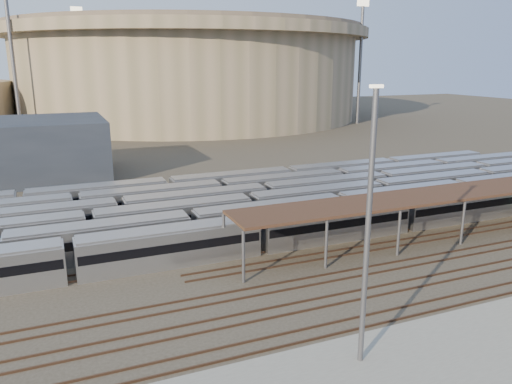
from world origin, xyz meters
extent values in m
plane|color=#383026|center=(0.00, 0.00, 0.00)|extent=(420.00, 420.00, 0.00)
cube|color=gray|center=(-5.00, -15.00, 0.10)|extent=(50.00, 9.00, 0.20)
cube|color=#B7B8BC|center=(-3.66, 8.00, 1.80)|extent=(112.00, 2.90, 3.60)
cube|color=#B7B8BC|center=(-9.84, 12.20, 1.80)|extent=(112.00, 2.90, 3.60)
cube|color=#B7B8BC|center=(-1.23, 16.40, 1.80)|extent=(112.00, 2.90, 3.60)
cube|color=#B7B8BC|center=(2.60, 20.60, 1.80)|extent=(112.00, 2.90, 3.60)
cube|color=#B7B8BC|center=(-2.09, 24.80, 1.80)|extent=(112.00, 2.90, 3.60)
cube|color=#B7B8BC|center=(-8.45, 29.00, 1.80)|extent=(112.00, 2.90, 3.60)
cylinder|color=#5A5A5F|center=(-8.00, 1.30, 2.50)|extent=(0.30, 0.30, 5.00)
cylinder|color=#5A5A5F|center=(-8.00, 6.70, 2.50)|extent=(0.30, 0.30, 5.00)
cylinder|color=#5A5A5F|center=(0.57, 1.30, 2.50)|extent=(0.30, 0.30, 5.00)
cylinder|color=#5A5A5F|center=(0.57, 6.70, 2.50)|extent=(0.30, 0.30, 5.00)
cylinder|color=#5A5A5F|center=(9.14, 1.30, 2.50)|extent=(0.30, 0.30, 5.00)
cylinder|color=#5A5A5F|center=(9.14, 6.70, 2.50)|extent=(0.30, 0.30, 5.00)
cylinder|color=#5A5A5F|center=(17.71, 1.30, 2.50)|extent=(0.30, 0.30, 5.00)
cylinder|color=#5A5A5F|center=(17.71, 6.70, 2.50)|extent=(0.30, 0.30, 5.00)
cylinder|color=#5A5A5F|center=(26.29, 6.70, 2.50)|extent=(0.30, 0.30, 5.00)
cube|color=#362516|center=(22.00, 4.00, 5.15)|extent=(60.00, 6.00, 0.30)
cube|color=#4C3323|center=(0.00, -1.75, 0.09)|extent=(170.00, 0.12, 0.18)
cube|color=#4C3323|center=(0.00, -0.25, 0.09)|extent=(170.00, 0.12, 0.18)
cube|color=#4C3323|center=(0.00, -5.75, 0.09)|extent=(170.00, 0.12, 0.18)
cube|color=#4C3323|center=(0.00, -4.25, 0.09)|extent=(170.00, 0.12, 0.18)
cube|color=#4C3323|center=(0.00, -9.75, 0.09)|extent=(170.00, 0.12, 0.18)
cube|color=#4C3323|center=(0.00, -8.25, 0.09)|extent=(170.00, 0.12, 0.18)
cylinder|color=gray|center=(25.00, 140.00, 14.00)|extent=(116.00, 116.00, 28.00)
cylinder|color=gray|center=(25.00, 140.00, 29.50)|extent=(124.00, 124.00, 3.00)
cylinder|color=brown|center=(25.00, 140.00, 31.75)|extent=(120.00, 120.00, 1.50)
cylinder|color=#5A5A5F|center=(-30.00, 110.00, 18.00)|extent=(1.00, 1.00, 36.00)
cylinder|color=#5A5A5F|center=(70.00, 100.00, 18.00)|extent=(1.00, 1.00, 36.00)
cube|color=#FFF2CC|center=(70.00, 100.00, 37.20)|extent=(4.00, 0.60, 2.40)
cylinder|color=#5A5A5F|center=(-10.00, 160.00, 18.00)|extent=(1.00, 1.00, 36.00)
cube|color=#FFF2CC|center=(-10.00, 160.00, 37.20)|extent=(4.00, 0.60, 2.40)
cylinder|color=#5A5A5F|center=(-5.32, -13.37, 9.12)|extent=(0.36, 0.36, 17.85)
cube|color=#FFF2CC|center=(-5.32, -13.37, 18.15)|extent=(0.82, 0.35, 0.20)
camera|label=1|loc=(-23.06, -37.86, 19.53)|focal=35.00mm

